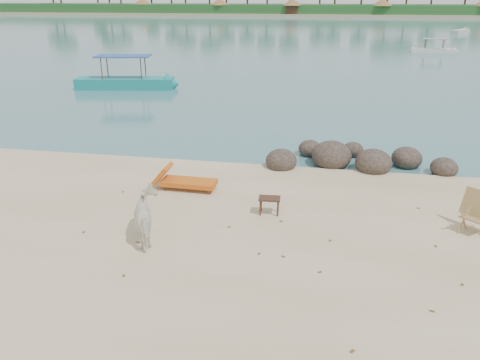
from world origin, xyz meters
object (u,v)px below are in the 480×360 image
(boulders, at_px, (351,159))
(cow, at_px, (149,218))
(boat_near, at_px, (123,61))
(lounge_chair, at_px, (189,180))
(side_table, at_px, (269,207))
(deck_chair, at_px, (476,215))

(boulders, relative_size, cow, 4.40)
(cow, distance_m, boat_near, 20.82)
(boulders, distance_m, lounge_chair, 5.90)
(side_table, distance_m, lounge_chair, 2.91)
(cow, bearing_deg, deck_chair, 166.02)
(boat_near, bearing_deg, cow, -75.13)
(boulders, xyz_separation_m, side_table, (-2.31, -4.50, 0.03))
(boulders, distance_m, deck_chair, 5.43)
(side_table, bearing_deg, deck_chair, -5.05)
(boulders, xyz_separation_m, cow, (-4.96, -6.47, 0.41))
(side_table, xyz_separation_m, boat_near, (-11.43, 16.88, 1.44))
(lounge_chair, xyz_separation_m, deck_chair, (7.77, -1.38, 0.19))
(cow, bearing_deg, boulders, -154.84)
(boulders, relative_size, lounge_chair, 3.07)
(cow, xyz_separation_m, boat_near, (-8.78, 18.85, 1.06))
(deck_chair, xyz_separation_m, boat_near, (-16.58, 16.99, 1.17))
(boulders, relative_size, deck_chair, 6.33)
(cow, bearing_deg, side_table, -170.73)
(cow, distance_m, lounge_chair, 3.26)
(cow, relative_size, side_table, 2.52)
(cow, height_order, lounge_chair, cow)
(cow, relative_size, lounge_chair, 0.70)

